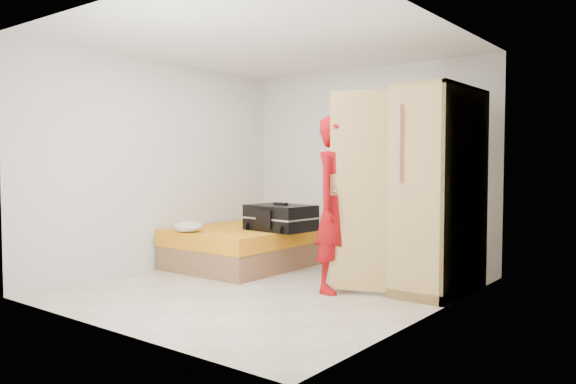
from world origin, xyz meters
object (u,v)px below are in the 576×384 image
Objects in this scene: suitcase at (280,218)px; round_cushion at (188,227)px; wardrobe at (434,195)px; bed at (252,246)px; person at (338,204)px.

round_cushion is (-0.75, -0.83, -0.09)m from suitcase.
wardrobe reaches higher than suitcase.
round_cushion is (-2.72, -0.89, -0.43)m from wardrobe.
bed is 1.93m from person.
suitcase is (0.53, -0.07, 0.40)m from bed.
wardrobe is 2.89m from round_cushion.
suitcase is at bearing 69.80° from person.
bed is at bearing 177.67° from suitcase.
wardrobe is (2.50, -0.01, 0.75)m from bed.
wardrobe is 2.00m from suitcase.
person is at bearing 9.04° from round_cushion.
person is 1.99m from round_cushion.
person is 5.13× the size of round_cushion.
person reaches higher than round_cushion.
round_cushion is at bearing -103.56° from bed.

